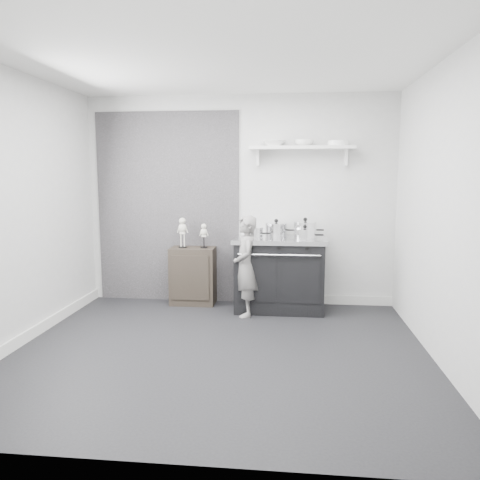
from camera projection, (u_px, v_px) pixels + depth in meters
ground at (219, 351)px, 4.52m from camera, size 4.00×4.00×0.00m
room_shell at (211, 180)px, 4.45m from camera, size 4.02×3.62×2.71m
wall_shelf at (302, 149)px, 5.81m from camera, size 1.30×0.26×0.24m
stove at (279, 273)px, 5.85m from camera, size 1.14×0.71×0.92m
side_cabinet at (193, 276)px, 6.11m from camera, size 0.58×0.34×0.75m
child at (246, 266)px, 5.57m from camera, size 0.38×0.49×1.21m
pot_front_left at (255, 232)px, 5.74m from camera, size 0.29×0.21×0.17m
pot_back_left at (276, 229)px, 5.93m from camera, size 0.38×0.29×0.22m
pot_back_right at (305, 229)px, 5.84m from camera, size 0.38×0.29×0.24m
pot_front_right at (305, 234)px, 5.60m from camera, size 0.36×0.27×0.18m
skeleton_full at (183, 230)px, 6.04m from camera, size 0.13×0.08×0.45m
skeleton_torso at (204, 234)px, 6.02m from camera, size 0.10×0.06×0.36m
bowl_large at (274, 143)px, 5.83m from camera, size 0.29×0.29×0.07m
bowl_small at (304, 143)px, 5.79m from camera, size 0.23×0.23×0.07m
plate_stack at (338, 143)px, 5.75m from camera, size 0.26×0.26×0.06m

